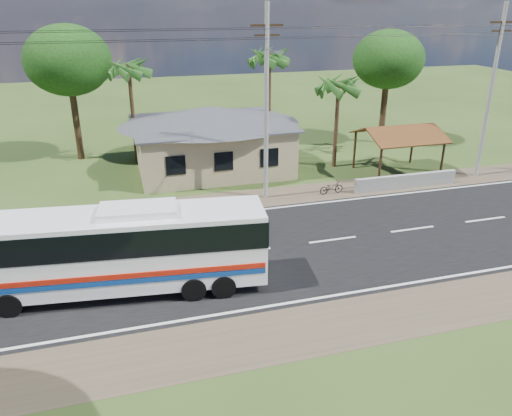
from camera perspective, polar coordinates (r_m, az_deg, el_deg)
The scene contains 13 objects.
ground at distance 23.74m, azimuth -1.23°, elevation -5.02°, with size 120.00×120.00×0.00m, color #2A4317.
road at distance 23.74m, azimuth -1.23°, elevation -5.00°, with size 120.00×16.00×0.03m.
house at distance 34.95m, azimuth -5.20°, elevation 8.69°, with size 12.40×10.00×5.00m.
waiting_shed at distance 35.16m, azimuth 16.08°, elevation 8.13°, with size 5.20×4.48×3.35m.
concrete_barrier at distance 32.93m, azimuth 16.75°, elevation 2.94°, with size 7.00×0.30×0.90m, color #9E9E99.
utility_poles at distance 28.48m, azimuth 0.55°, elevation 12.02°, with size 32.80×2.22×11.00m.
palm_near at distance 35.07m, azimuth 9.44°, elevation 13.64°, with size 2.80×2.80×6.70m.
palm_mid at distance 37.79m, azimuth 1.56°, elevation 16.77°, with size 2.80×2.80×8.20m.
palm_far at distance 36.63m, azimuth -14.36°, elevation 15.17°, with size 2.80×2.80×7.70m.
tree_behind_house at distance 38.64m, azimuth -20.70°, elevation 15.46°, with size 6.00×6.00×9.61m.
tree_behind_shed at distance 42.36m, azimuth 14.88°, elevation 16.05°, with size 5.60×5.60×9.02m.
coach_bus at distance 20.47m, azimuth -15.77°, elevation -4.09°, with size 12.08×3.89×3.69m.
motorcycle at distance 30.97m, azimuth 8.61°, elevation 2.34°, with size 0.54×1.55×0.81m, color black.
Camera 1 is at (-5.31, -20.35, 11.02)m, focal length 35.00 mm.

